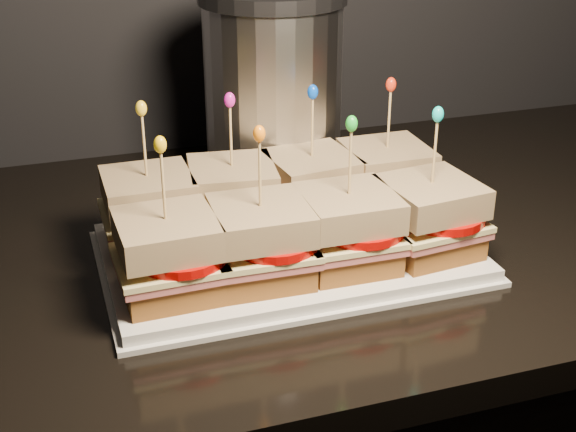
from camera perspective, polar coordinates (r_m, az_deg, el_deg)
name	(u,v)px	position (r m, az deg, el deg)	size (l,w,h in m)	color
granite_slab	(540,206)	(1.12, 17.48, 0.71)	(2.71, 0.66, 0.03)	black
platter	(288,253)	(0.89, 0.00, -2.68)	(0.40, 0.25, 0.02)	white
platter_rim	(288,258)	(0.89, 0.00, -3.02)	(0.41, 0.26, 0.01)	white
sandwich_0_bread_bot	(151,232)	(0.90, -9.70, -1.13)	(0.09, 0.09, 0.03)	#593712
sandwich_0_ham	(150,218)	(0.89, -9.77, -0.17)	(0.10, 0.10, 0.01)	#B35450
sandwich_0_cheese	(150,213)	(0.89, -9.81, 0.24)	(0.10, 0.10, 0.01)	#E6D88C
sandwich_0_tomato	(161,207)	(0.88, -9.01, 0.63)	(0.09, 0.09, 0.01)	#B20703
sandwich_0_bread_top	(148,189)	(0.88, -9.94, 1.89)	(0.09, 0.09, 0.03)	#522A11
sandwich_0_pick	(145,149)	(0.86, -10.17, 4.69)	(0.00, 0.00, 0.09)	tan
sandwich_0_frill	(141,108)	(0.85, -10.40, 7.54)	(0.01, 0.01, 0.02)	yellow
sandwich_1_bread_bot	(234,221)	(0.92, -3.89, -0.33)	(0.09, 0.09, 0.03)	#593712
sandwich_1_ham	(233,207)	(0.91, -3.93, 0.63)	(0.10, 0.10, 0.01)	#B35450
sandwich_1_cheese	(233,202)	(0.91, -3.94, 1.03)	(0.10, 0.10, 0.01)	#E6D88C
sandwich_1_tomato	(244,196)	(0.90, -3.12, 1.41)	(0.09, 0.09, 0.01)	#B20703
sandwich_1_bread_top	(232,179)	(0.89, -3.99, 2.66)	(0.09, 0.09, 0.03)	#522A11
sandwich_1_pick	(231,140)	(0.88, -4.08, 5.43)	(0.00, 0.00, 0.09)	tan
sandwich_1_frill	(230,100)	(0.86, -4.17, 8.23)	(0.01, 0.01, 0.02)	#D217A1
sandwich_2_bread_bot	(311,210)	(0.94, 1.66, 0.45)	(0.09, 0.09, 0.03)	#593712
sandwich_2_ham	(311,197)	(0.93, 1.67, 1.38)	(0.10, 0.10, 0.01)	#B35450
sandwich_2_cheese	(311,191)	(0.93, 1.67, 1.77)	(0.10, 0.10, 0.01)	#E6D88C
sandwich_2_tomato	(323,186)	(0.93, 2.50, 2.15)	(0.09, 0.09, 0.01)	#B20703
sandwich_2_bread_top	(312,169)	(0.92, 1.70, 3.37)	(0.09, 0.09, 0.03)	#522A11
sandwich_2_pick	(312,131)	(0.90, 1.73, 6.07)	(0.00, 0.00, 0.09)	tan
sandwich_2_frill	(313,92)	(0.89, 1.77, 8.81)	(0.01, 0.01, 0.02)	blue
sandwich_3_bread_bot	(384,200)	(0.97, 6.88, 1.17)	(0.09, 0.09, 0.03)	#593712
sandwich_3_ham	(385,187)	(0.97, 6.93, 2.08)	(0.10, 0.10, 0.01)	#B35450
sandwich_3_cheese	(386,181)	(0.96, 6.95, 2.46)	(0.10, 0.10, 0.01)	#E6D88C
sandwich_3_tomato	(397,176)	(0.96, 7.77, 2.82)	(0.09, 0.09, 0.01)	#B20703
sandwich_3_bread_top	(387,160)	(0.95, 7.04, 4.00)	(0.09, 0.09, 0.03)	#522A11
sandwich_3_pick	(389,122)	(0.94, 7.19, 6.62)	(0.00, 0.00, 0.09)	tan
sandwich_3_frill	(391,85)	(0.92, 7.34, 9.26)	(0.01, 0.01, 0.02)	red
sandwich_4_bread_bot	(170,280)	(0.80, -8.39, -4.56)	(0.09, 0.09, 0.03)	#593712
sandwich_4_ham	(169,266)	(0.79, -8.46, -3.51)	(0.10, 0.10, 0.01)	#B35450
sandwich_4_cheese	(169,259)	(0.79, -8.50, -3.06)	(0.10, 0.10, 0.01)	#E6D88C
sandwich_4_tomato	(181,253)	(0.78, -7.59, -2.66)	(0.09, 0.09, 0.01)	#B20703
sandwich_4_bread_top	(167,234)	(0.78, -8.63, -1.25)	(0.09, 0.09, 0.03)	#522A11
sandwich_4_pick	(163,190)	(0.76, -8.85, 1.86)	(0.00, 0.00, 0.09)	tan
sandwich_4_frill	(160,144)	(0.74, -9.08, 5.05)	(0.01, 0.01, 0.02)	yellow
sandwich_5_bread_bot	(261,266)	(0.82, -1.91, -3.58)	(0.09, 0.09, 0.03)	#593712
sandwich_5_ham	(261,252)	(0.81, -1.92, -2.54)	(0.10, 0.10, 0.01)	#B35450
sandwich_5_cheese	(261,245)	(0.81, -1.93, -2.11)	(0.10, 0.10, 0.01)	#E6D88C
sandwich_5_tomato	(274,240)	(0.80, -0.99, -1.70)	(0.09, 0.09, 0.01)	#B20703
sandwich_5_bread_top	(261,220)	(0.79, -1.96, -0.32)	(0.09, 0.09, 0.03)	#522A11
sandwich_5_pick	(260,178)	(0.78, -2.01, 2.74)	(0.00, 0.00, 0.09)	tan
sandwich_5_frill	(259,134)	(0.76, -2.06, 5.87)	(0.01, 0.01, 0.02)	orange
sandwich_6_bread_bot	(347,253)	(0.85, 4.22, -2.61)	(0.09, 0.09, 0.03)	#593712
sandwich_6_ham	(348,238)	(0.84, 4.25, -1.60)	(0.10, 0.10, 0.01)	#B35450
sandwich_6_cheese	(348,232)	(0.84, 4.27, -1.17)	(0.10, 0.10, 0.01)	#E6D88C
sandwich_6_tomato	(361,227)	(0.83, 5.21, -0.77)	(0.09, 0.09, 0.01)	#B20703
sandwich_6_bread_top	(349,208)	(0.82, 4.33, 0.57)	(0.09, 0.09, 0.03)	#522A11
sandwich_6_pick	(350,166)	(0.81, 4.44, 3.53)	(0.00, 0.00, 0.09)	tan
sandwich_6_frill	(352,124)	(0.79, 4.55, 6.57)	(0.01, 0.01, 0.02)	green
sandwich_7_bread_bot	(427,240)	(0.88, 9.89, -1.69)	(0.09, 0.09, 0.03)	#593712
sandwich_7_ham	(429,226)	(0.88, 9.97, -0.71)	(0.10, 0.10, 0.01)	#B35450
sandwich_7_cheese	(429,220)	(0.87, 10.00, -0.30)	(0.10, 0.10, 0.01)	#E6D88C
sandwich_7_tomato	(442,215)	(0.87, 10.92, 0.09)	(0.09, 0.09, 0.01)	#B20703
sandwich_7_bread_top	(431,196)	(0.86, 10.14, 1.38)	(0.09, 0.09, 0.03)	#522A11
sandwich_7_pick	(434,156)	(0.84, 10.38, 4.23)	(0.00, 0.00, 0.09)	tan
sandwich_7_frill	(438,114)	(0.83, 10.62, 7.13)	(0.01, 0.01, 0.02)	#0CCAC4
appliance_base	(274,184)	(1.06, -1.00, 2.31)	(0.21, 0.17, 0.03)	#262628
appliance_body	(273,93)	(1.01, -1.05, 8.77)	(0.17, 0.17, 0.22)	silver
appliance	(273,96)	(1.02, -1.05, 8.54)	(0.21, 0.17, 0.27)	silver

